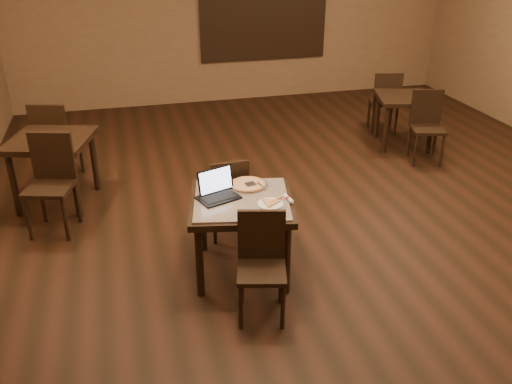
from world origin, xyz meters
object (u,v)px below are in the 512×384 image
object	(u,v)px
pizza_pan	(248,186)
other_table_a_chair_near	(427,122)
chair_main_near	(262,259)
other_table_b_chair_near	(51,177)
other_table_b	(52,149)
other_table_a	(405,105)
other_table_b_chair_far	(54,138)
tiled_table	(242,209)
laptop	(217,190)
chair_main_far	(228,194)
other_table_a_chair_far	(385,99)

from	to	relation	value
pizza_pan	other_table_a_chair_near	distance (m)	3.47
chair_main_near	other_table_b_chair_near	world-z (taller)	other_table_b_chair_near
chair_main_near	other_table_b	bearing A→B (deg)	139.47
other_table_a	other_table_b_chair_far	world-z (taller)	other_table_b_chair_far
other_table_a	tiled_table	bearing A→B (deg)	-124.17
laptop	pizza_pan	xyz separation A→B (m)	(0.32, 0.13, -0.06)
tiled_table	other_table_b_chair_far	xyz separation A→B (m)	(-1.80, 2.55, -0.07)
chair_main_near	other_table_b_chair_near	bearing A→B (deg)	146.76
tiled_table	other_table_b	xyz separation A→B (m)	(-1.77, 1.93, 0.02)
chair_main_far	other_table_b_chair_far	distance (m)	2.64
chair_main_far	other_table_b_chair_far	bearing A→B (deg)	-48.88
tiled_table	other_table_a_chair_near	xyz separation A→B (m)	(3.09, 2.02, -0.11)
laptop	other_table_a	world-z (taller)	laptop
other_table_b	chair_main_near	bearing A→B (deg)	-38.39
other_table_a	other_table_b	bearing A→B (deg)	-156.61
chair_main_far	other_table_b_chair_near	xyz separation A→B (m)	(-1.75, 0.69, 0.08)
chair_main_far	pizza_pan	xyz separation A→B (m)	(0.12, -0.38, 0.26)
other_table_b_chair_near	laptop	bearing A→B (deg)	-21.47
chair_main_near	laptop	world-z (taller)	laptop
chair_main_near	other_table_a_chair_far	xyz separation A→B (m)	(3.02, 3.79, 0.04)
pizza_pan	other_table_a	xyz separation A→B (m)	(2.95, 2.35, -0.14)
other_table_a	other_table_b_chair_far	distance (m)	4.86
laptop	pizza_pan	world-z (taller)	laptop
other_table_a_chair_near	other_table_b_chair_near	bearing A→B (deg)	-156.07
other_table_a	other_table_a_chair_far	size ratio (longest dim) A/B	1.02
other_table_a_chair_near	other_table_b_chair_far	size ratio (longest dim) A/B	0.93
chair_main_far	other_table_b	world-z (taller)	chair_main_far
other_table_a_chair_near	tiled_table	bearing A→B (deg)	-131.17
chair_main_near	laptop	size ratio (longest dim) A/B	2.19
laptop	other_table_b_chair_near	bearing A→B (deg)	122.34
laptop	other_table_b_chair_far	size ratio (longest dim) A/B	0.40
chair_main_near	other_table_b_chair_far	xyz separation A→B (m)	(-1.82, 3.17, 0.08)
chair_main_far	other_table_a_chair_near	xyz separation A→B (m)	(3.09, 1.40, 0.04)
other_table_a	other_table_b	distance (m)	4.88
chair_main_far	other_table_a	bearing A→B (deg)	-149.15
chair_main_far	laptop	bearing A→B (deg)	66.55
pizza_pan	other_table_a_chair_far	world-z (taller)	other_table_a_chair_far
chair_main_near	other_table_a_chair_near	size ratio (longest dim) A/B	0.94
laptop	chair_main_far	bearing A→B (deg)	48.86
other_table_a_chair_near	other_table_b	world-z (taller)	other_table_a_chair_near
other_table_b_chair_near	other_table_b_chair_far	xyz separation A→B (m)	(-0.05, 1.23, 0.00)
other_table_b	other_table_b_chair_far	xyz separation A→B (m)	(-0.03, 0.62, -0.08)
other_table_a	other_table_a_chair_far	world-z (taller)	other_table_a_chair_far
other_table_a_chair_near	other_table_b_chair_near	xyz separation A→B (m)	(-4.83, -0.71, 0.04)
pizza_pan	other_table_b_chair_near	distance (m)	2.16
other_table_a_chair_near	other_table_b_chair_far	world-z (taller)	other_table_b_chair_far
pizza_pan	other_table_a_chair_near	bearing A→B (deg)	31.00
pizza_pan	other_table_b_chair_far	bearing A→B (deg)	129.73
other_table_b_chair_near	other_table_b_chair_far	size ratio (longest dim) A/B	1.00
tiled_table	pizza_pan	bearing A→B (deg)	75.08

